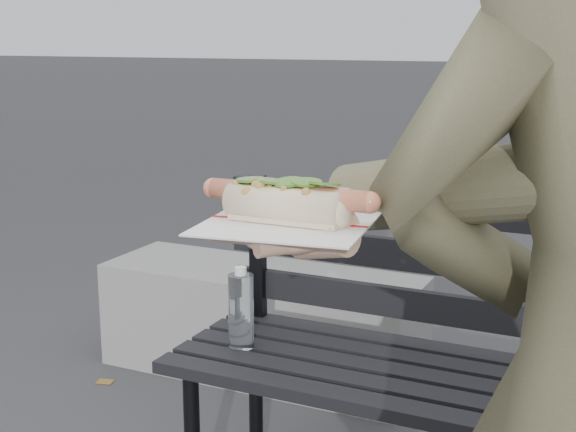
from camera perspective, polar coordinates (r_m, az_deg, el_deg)
name	(u,v)px	position (r m, az deg, el deg)	size (l,w,h in m)	color
park_bench	(483,354)	(1.95, 13.67, -9.52)	(1.50, 0.44, 0.88)	black
concrete_block	(262,322)	(3.04, -1.87, -7.53)	(1.20, 0.40, 0.40)	slate
held_hotdog	(462,191)	(0.93, 12.26, 1.72)	(0.62, 0.31, 0.20)	#4C4933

